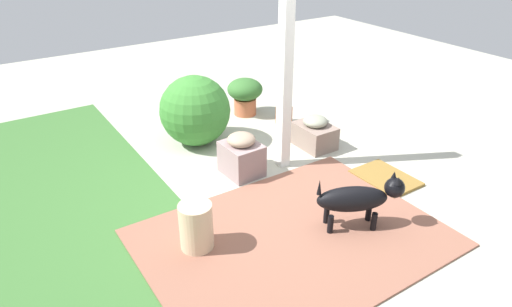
% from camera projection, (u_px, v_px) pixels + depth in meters
% --- Properties ---
extents(ground_plane, '(12.00, 12.00, 0.00)m').
position_uv_depth(ground_plane, '(287.00, 184.00, 4.57)').
color(ground_plane, '#B0AF9D').
extents(brick_path, '(1.80, 2.40, 0.02)m').
position_uv_depth(brick_path, '(293.00, 238.00, 3.81)').
color(brick_path, '#8E5A47').
rests_on(brick_path, ground).
extents(lawn_patch, '(5.20, 2.80, 0.01)m').
position_uv_depth(lawn_patch, '(13.00, 235.00, 3.85)').
color(lawn_patch, '#3B6C30').
rests_on(lawn_patch, ground).
extents(porch_pillar, '(0.11, 0.11, 2.20)m').
position_uv_depth(porch_pillar, '(285.00, 64.00, 4.42)').
color(porch_pillar, white).
rests_on(porch_pillar, ground).
extents(stone_planter_nearest, '(0.46, 0.34, 0.38)m').
position_uv_depth(stone_planter_nearest, '(315.00, 133.00, 5.23)').
color(stone_planter_nearest, gray).
rests_on(stone_planter_nearest, ground).
extents(stone_planter_mid, '(0.41, 0.36, 0.45)m').
position_uv_depth(stone_planter_mid, '(242.00, 155.00, 4.67)').
color(stone_planter_mid, gray).
rests_on(stone_planter_mid, ground).
extents(round_shrub, '(0.80, 0.80, 0.80)m').
position_uv_depth(round_shrub, '(195.00, 111.00, 5.21)').
color(round_shrub, '#397D30').
rests_on(round_shrub, ground).
extents(terracotta_pot_broad, '(0.46, 0.46, 0.49)m').
position_uv_depth(terracotta_pot_broad, '(245.00, 93.00, 6.02)').
color(terracotta_pot_broad, '#B55E3D').
rests_on(terracotta_pot_broad, ground).
extents(terracotta_pot_tall, '(0.21, 0.21, 0.61)m').
position_uv_depth(terracotta_pot_tall, '(284.00, 107.00, 5.79)').
color(terracotta_pot_tall, '#A95B38').
rests_on(terracotta_pot_tall, ground).
extents(dog, '(0.47, 0.71, 0.51)m').
position_uv_depth(dog, '(358.00, 198.00, 3.82)').
color(dog, black).
rests_on(dog, ground).
extents(ceramic_urn, '(0.27, 0.27, 0.41)m').
position_uv_depth(ceramic_urn, '(196.00, 227.00, 3.62)').
color(ceramic_urn, beige).
rests_on(ceramic_urn, ground).
extents(doormat, '(0.62, 0.46, 0.03)m').
position_uv_depth(doormat, '(386.00, 178.00, 4.65)').
color(doormat, olive).
rests_on(doormat, ground).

